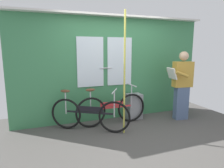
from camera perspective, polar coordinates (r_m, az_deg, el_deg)
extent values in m
cube|color=#474442|center=(3.92, 6.50, -15.24)|extent=(5.54, 3.95, 0.04)
cube|color=#387A4C|center=(4.65, 0.24, 4.20)|extent=(4.54, 0.08, 2.35)
cube|color=silver|center=(4.42, -6.26, 6.29)|extent=(0.60, 0.02, 1.10)
cube|color=silver|center=(4.64, 2.20, 6.52)|extent=(0.60, 0.02, 1.10)
cylinder|color=#B2B2B7|center=(4.51, -1.84, 4.62)|extent=(0.28, 0.02, 0.02)
cube|color=silver|center=(4.59, 0.71, 19.12)|extent=(4.54, 0.28, 0.04)
torus|color=black|center=(3.95, 0.66, -9.52)|extent=(0.58, 0.38, 0.65)
torus|color=black|center=(4.25, -13.10, -8.37)|extent=(0.58, 0.38, 0.65)
cube|color=black|center=(4.05, -6.50, -8.19)|extent=(0.84, 0.54, 0.03)
cube|color=black|center=(4.03, -6.52, -7.16)|extent=(0.49, 0.32, 0.10)
cylinder|color=#B7B7BC|center=(4.18, -13.23, -5.23)|extent=(0.02, 0.02, 0.48)
ellipsoid|color=brown|center=(4.13, -13.36, -1.99)|extent=(0.22, 0.18, 0.06)
cylinder|color=#B7B7BC|center=(3.87, 0.67, -5.87)|extent=(0.02, 0.02, 0.52)
cylinder|color=#B7B7BC|center=(3.81, 0.68, -2.09)|extent=(0.25, 0.39, 0.02)
torus|color=black|center=(4.56, 5.58, -6.85)|extent=(0.66, 0.05, 0.66)
torus|color=black|center=(4.23, -6.15, -8.18)|extent=(0.66, 0.05, 0.66)
cube|color=red|center=(4.35, -0.06, -6.78)|extent=(0.90, 0.04, 0.03)
cube|color=red|center=(4.33, -0.06, -5.78)|extent=(0.52, 0.03, 0.10)
cylinder|color=#B7B7BC|center=(4.16, -6.21, -4.99)|extent=(0.02, 0.02, 0.49)
ellipsoid|color=brown|center=(4.11, -6.28, -1.70)|extent=(0.20, 0.09, 0.06)
cylinder|color=#B7B7BC|center=(4.49, 5.64, -3.62)|extent=(0.02, 0.02, 0.53)
cylinder|color=#B7B7BC|center=(4.43, 5.70, -0.30)|extent=(0.03, 0.44, 0.02)
cube|color=slate|center=(4.98, 19.29, -5.17)|extent=(0.33, 0.22, 0.78)
cube|color=#B78C33|center=(4.86, 19.75, 2.65)|extent=(0.46, 0.26, 0.59)
sphere|color=tan|center=(4.82, 20.04, 7.59)|extent=(0.21, 0.21, 0.21)
cube|color=silver|center=(4.71, 16.86, 2.96)|extent=(0.16, 0.35, 0.26)
cylinder|color=#B78C33|center=(4.61, 19.57, 2.67)|extent=(0.31, 0.11, 0.17)
cylinder|color=#B78C33|center=(4.95, 17.19, 3.27)|extent=(0.31, 0.11, 0.17)
cube|color=gray|center=(4.80, 6.35, -6.35)|extent=(0.35, 0.28, 0.60)
cylinder|color=#C6C14C|center=(3.76, 3.63, 2.81)|extent=(0.04, 0.04, 2.35)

